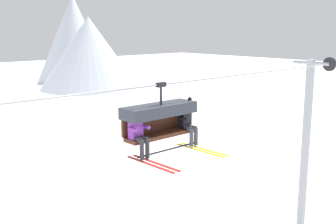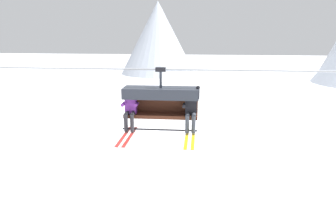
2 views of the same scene
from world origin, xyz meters
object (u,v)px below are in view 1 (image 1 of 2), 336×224
chairlift_chair (159,116)px  skier_black (188,122)px  skier_purple (139,133)px  lift_tower_far (306,142)px

chairlift_chair → skier_black: 0.93m
skier_purple → skier_black: (1.72, 0.01, 0.02)m
lift_tower_far → skier_black: lift_tower_far is taller
lift_tower_far → skier_purple: (-9.89, -0.93, 2.28)m
lift_tower_far → chairlift_chair: lift_tower_far is taller
skier_purple → skier_black: 1.72m
skier_purple → chairlift_chair: bearing=14.5°
skier_purple → lift_tower_far: bearing=5.4°
lift_tower_far → skier_purple: size_ratio=4.50×
skier_purple → skier_black: bearing=0.2°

